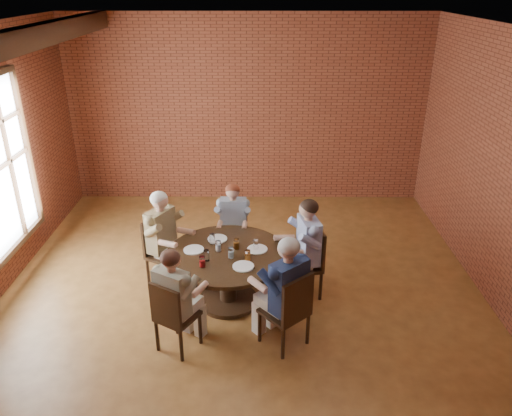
{
  "coord_description": "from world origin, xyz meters",
  "views": [
    {
      "loc": [
        0.22,
        -5.47,
        3.9
      ],
      "look_at": [
        0.18,
        1.0,
        0.91
      ],
      "focal_mm": 35.0,
      "sensor_mm": 36.0,
      "label": 1
    }
  ],
  "objects_px": {
    "diner_a": "(304,249)",
    "diner_d": "(176,300)",
    "diner_c": "(165,239)",
    "smartphone": "(251,266)",
    "diner_b": "(233,226)",
    "chair_c": "(161,248)",
    "chair_b": "(234,232)",
    "chair_d": "(173,315)",
    "chair_e": "(290,309)",
    "diner_e": "(285,292)",
    "chair_a": "(310,259)",
    "dining_table": "(227,268)"
  },
  "relations": [
    {
      "from": "chair_d",
      "to": "diner_b",
      "type": "bearing_deg",
      "value": -76.41
    },
    {
      "from": "diner_a",
      "to": "diner_e",
      "type": "relative_size",
      "value": 0.99
    },
    {
      "from": "chair_c",
      "to": "diner_d",
      "type": "xyz_separation_m",
      "value": [
        0.43,
        -1.4,
        0.13
      ]
    },
    {
      "from": "chair_a",
      "to": "chair_c",
      "type": "height_order",
      "value": "chair_a"
    },
    {
      "from": "chair_a",
      "to": "diner_b",
      "type": "height_order",
      "value": "diner_b"
    },
    {
      "from": "dining_table",
      "to": "diner_c",
      "type": "bearing_deg",
      "value": 151.29
    },
    {
      "from": "diner_e",
      "to": "smartphone",
      "type": "relative_size",
      "value": 10.64
    },
    {
      "from": "diner_a",
      "to": "smartphone",
      "type": "relative_size",
      "value": 10.5
    },
    {
      "from": "chair_c",
      "to": "diner_e",
      "type": "xyz_separation_m",
      "value": [
        1.64,
        -1.31,
        0.18
      ]
    },
    {
      "from": "chair_b",
      "to": "diner_d",
      "type": "bearing_deg",
      "value": -104.06
    },
    {
      "from": "diner_b",
      "to": "chair_d",
      "type": "distance_m",
      "value": 2.02
    },
    {
      "from": "chair_b",
      "to": "diner_c",
      "type": "relative_size",
      "value": 0.66
    },
    {
      "from": "chair_a",
      "to": "chair_e",
      "type": "distance_m",
      "value": 1.14
    },
    {
      "from": "diner_e",
      "to": "chair_a",
      "type": "bearing_deg",
      "value": -151.67
    },
    {
      "from": "chair_e",
      "to": "diner_c",
      "type": "bearing_deg",
      "value": -80.64
    },
    {
      "from": "diner_c",
      "to": "chair_c",
      "type": "bearing_deg",
      "value": 90.0
    },
    {
      "from": "dining_table",
      "to": "chair_d",
      "type": "relative_size",
      "value": 1.69
    },
    {
      "from": "chair_d",
      "to": "diner_e",
      "type": "distance_m",
      "value": 1.27
    },
    {
      "from": "diner_a",
      "to": "chair_d",
      "type": "distance_m",
      "value": 1.94
    },
    {
      "from": "dining_table",
      "to": "chair_c",
      "type": "relative_size",
      "value": 1.62
    },
    {
      "from": "chair_c",
      "to": "diner_c",
      "type": "distance_m",
      "value": 0.19
    },
    {
      "from": "dining_table",
      "to": "diner_a",
      "type": "xyz_separation_m",
      "value": [
        0.99,
        0.21,
        0.16
      ]
    },
    {
      "from": "diner_a",
      "to": "diner_d",
      "type": "distance_m",
      "value": 1.86
    },
    {
      "from": "dining_table",
      "to": "diner_e",
      "type": "xyz_separation_m",
      "value": [
        0.69,
        -0.79,
        0.17
      ]
    },
    {
      "from": "diner_c",
      "to": "smartphone",
      "type": "relative_size",
      "value": 10.41
    },
    {
      "from": "chair_b",
      "to": "chair_e",
      "type": "relative_size",
      "value": 0.93
    },
    {
      "from": "diner_c",
      "to": "smartphone",
      "type": "distance_m",
      "value": 1.43
    },
    {
      "from": "dining_table",
      "to": "diner_a",
      "type": "bearing_deg",
      "value": 12.22
    },
    {
      "from": "diner_b",
      "to": "chair_e",
      "type": "xyz_separation_m",
      "value": [
        0.72,
        -1.85,
        -0.11
      ]
    },
    {
      "from": "dining_table",
      "to": "chair_a",
      "type": "xyz_separation_m",
      "value": [
        1.08,
        0.23,
        -0.01
      ]
    },
    {
      "from": "chair_a",
      "to": "chair_e",
      "type": "xyz_separation_m",
      "value": [
        -0.32,
        -1.1,
        0.0
      ]
    },
    {
      "from": "chair_d",
      "to": "diner_e",
      "type": "bearing_deg",
      "value": -142.55
    },
    {
      "from": "dining_table",
      "to": "diner_c",
      "type": "distance_m",
      "value": 1.0
    },
    {
      "from": "chair_c",
      "to": "diner_d",
      "type": "bearing_deg",
      "value": -134.08
    },
    {
      "from": "dining_table",
      "to": "chair_b",
      "type": "bearing_deg",
      "value": 88.33
    },
    {
      "from": "dining_table",
      "to": "smartphone",
      "type": "bearing_deg",
      "value": -46.53
    },
    {
      "from": "diner_a",
      "to": "diner_e",
      "type": "bearing_deg",
      "value": -28.59
    },
    {
      "from": "chair_b",
      "to": "diner_c",
      "type": "height_order",
      "value": "diner_c"
    },
    {
      "from": "diner_a",
      "to": "chair_b",
      "type": "height_order",
      "value": "diner_a"
    },
    {
      "from": "dining_table",
      "to": "chair_a",
      "type": "distance_m",
      "value": 1.1
    },
    {
      "from": "dining_table",
      "to": "smartphone",
      "type": "xyz_separation_m",
      "value": [
        0.31,
        -0.32,
        0.23
      ]
    },
    {
      "from": "diner_b",
      "to": "diner_c",
      "type": "bearing_deg",
      "value": -148.75
    },
    {
      "from": "diner_a",
      "to": "chair_e",
      "type": "bearing_deg",
      "value": -24.47
    },
    {
      "from": "diner_c",
      "to": "chair_b",
      "type": "bearing_deg",
      "value": -28.26
    },
    {
      "from": "diner_a",
      "to": "diner_b",
      "type": "bearing_deg",
      "value": -141.07
    },
    {
      "from": "diner_b",
      "to": "diner_c",
      "type": "relative_size",
      "value": 0.93
    },
    {
      "from": "diner_b",
      "to": "chair_c",
      "type": "relative_size",
      "value": 1.32
    },
    {
      "from": "chair_c",
      "to": "diner_b",
      "type": "bearing_deg",
      "value": -35.77
    },
    {
      "from": "dining_table",
      "to": "diner_c",
      "type": "relative_size",
      "value": 1.14
    },
    {
      "from": "smartphone",
      "to": "chair_a",
      "type": "bearing_deg",
      "value": 24.81
    }
  ]
}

